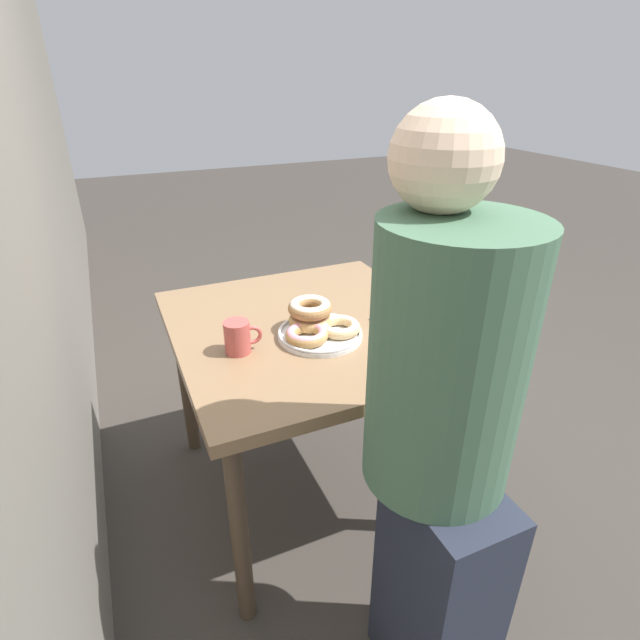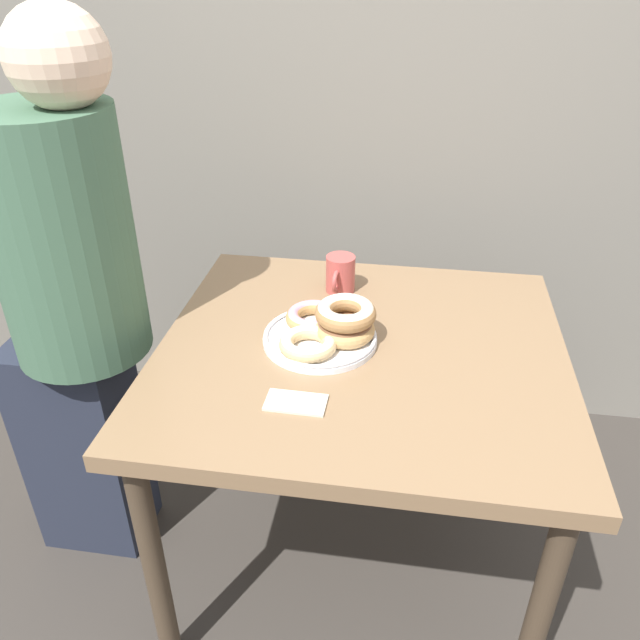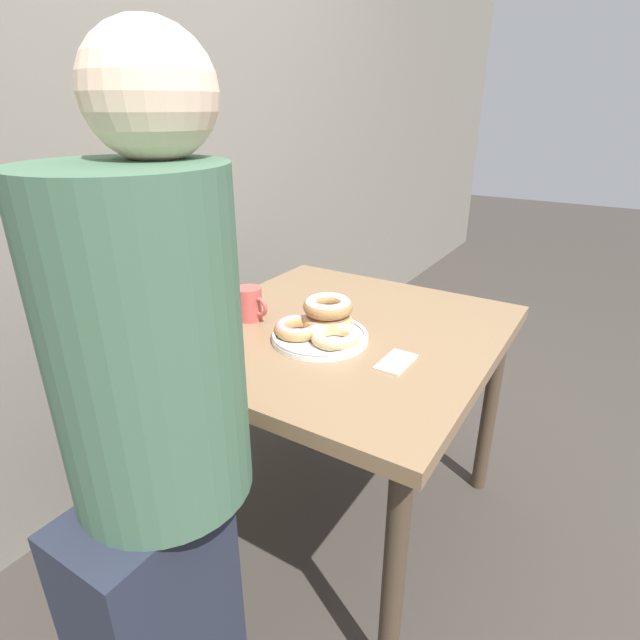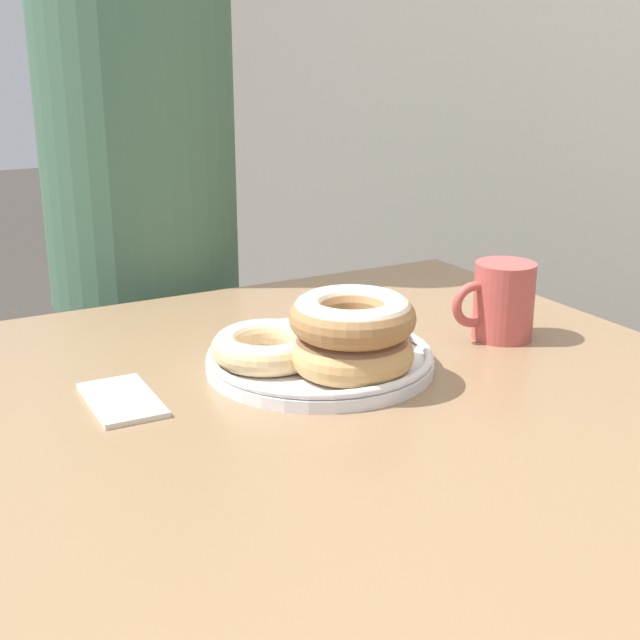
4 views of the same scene
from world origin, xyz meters
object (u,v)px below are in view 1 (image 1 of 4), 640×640
Objects in this scene: donut_plate at (317,324)px; person_figure at (442,440)px; coffee_mug at (238,337)px; dining_table at (309,345)px; napkin at (386,324)px.

person_figure reaches higher than donut_plate.
coffee_mug is at bearing 90.83° from donut_plate.
donut_plate is at bearing 174.16° from dining_table.
dining_table is 8.24× the size of coffee_mug.
donut_plate is 2.52× the size of coffee_mug.
dining_table is at bearing -5.84° from donut_plate.
napkin reaches higher than dining_table.
donut_plate reaches higher than coffee_mug.
dining_table is 0.14m from donut_plate.
donut_plate is (-0.08, 0.01, 0.12)m from dining_table.
dining_table is 0.27m from napkin.
dining_table is at bearing 1.59° from person_figure.
napkin is at bearing -97.43° from donut_plate.
donut_plate is 0.24m from napkin.
person_figure is at bearing -177.44° from donut_plate.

